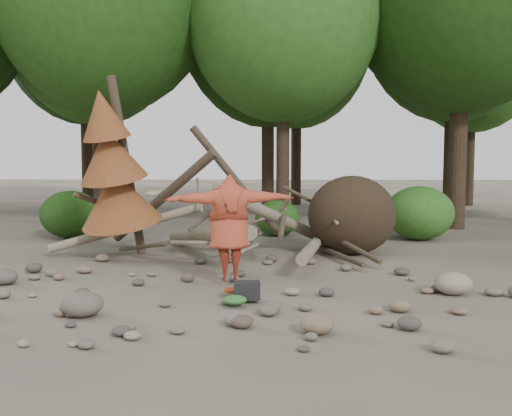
{
  "coord_description": "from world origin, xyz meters",
  "views": [
    {
      "loc": [
        0.5,
        -9.9,
        2.35
      ],
      "look_at": [
        0.26,
        1.5,
        1.4
      ],
      "focal_mm": 40.0,
      "sensor_mm": 36.0,
      "label": 1
    }
  ],
  "objects": [
    {
      "name": "cloth_green",
      "position": [
        -0.03,
        -0.94,
        0.07
      ],
      "size": [
        0.39,
        0.33,
        0.15
      ],
      "primitive_type": "ellipsoid",
      "color": "#316A2A",
      "rests_on": "ground"
    },
    {
      "name": "forest_backdrop",
      "position": [
        -1.01,
        13.89,
        8.87
      ],
      "size": [
        33.68,
        19.18,
        15.68
      ],
      "color": "#38281C",
      "rests_on": "ground"
    },
    {
      "name": "boulder_front_left",
      "position": [
        -2.3,
        -1.52,
        0.19
      ],
      "size": [
        0.63,
        0.57,
        0.38
      ],
      "primitive_type": "ellipsoid",
      "color": "#605950",
      "rests_on": "ground"
    },
    {
      "name": "boulder_front_right",
      "position": [
        1.17,
        -2.32,
        0.14
      ],
      "size": [
        0.47,
        0.42,
        0.28
      ],
      "primitive_type": "ellipsoid",
      "color": "#7A614C",
      "rests_on": "ground"
    },
    {
      "name": "ground",
      "position": [
        0.0,
        0.0,
        0.0
      ],
      "size": [
        120.0,
        120.0,
        0.0
      ],
      "primitive_type": "plane",
      "color": "#514C44",
      "rests_on": "ground"
    },
    {
      "name": "boulder_mid_left",
      "position": [
        -4.5,
        0.66,
        0.15
      ],
      "size": [
        0.5,
        0.45,
        0.3
      ],
      "primitive_type": "ellipsoid",
      "color": "#59524B",
      "rests_on": "ground"
    },
    {
      "name": "backpack",
      "position": [
        0.15,
        -0.6,
        0.14
      ],
      "size": [
        0.45,
        0.32,
        0.29
      ],
      "primitive_type": "cube",
      "rotation": [
        0.0,
        0.0,
        0.07
      ],
      "color": "black",
      "rests_on": "ground"
    },
    {
      "name": "cloth_orange",
      "position": [
        -0.12,
        -0.17,
        0.05
      ],
      "size": [
        0.29,
        0.24,
        0.11
      ],
      "primitive_type": "ellipsoid",
      "color": "#9D381A",
      "rests_on": "ground"
    },
    {
      "name": "frisbee_thrower",
      "position": [
        -0.23,
        0.79,
        1.09
      ],
      "size": [
        2.95,
        1.17,
        2.01
      ],
      "color": "#AB3D26",
      "rests_on": "ground"
    },
    {
      "name": "bush_mid",
      "position": [
        0.8,
        7.8,
        0.56
      ],
      "size": [
        1.4,
        1.4,
        1.12
      ],
      "primitive_type": "ellipsoid",
      "color": "#2A5C1A",
      "rests_on": "ground"
    },
    {
      "name": "dead_conifer",
      "position": [
        -3.12,
        3.37,
        2.11
      ],
      "size": [
        2.06,
        2.16,
        4.35
      ],
      "color": "#4C3F30",
      "rests_on": "ground"
    },
    {
      "name": "deadfall_pile",
      "position": [
        2.02,
        4.24,
        0.95
      ],
      "size": [
        8.55,
        5.24,
        3.3
      ],
      "color": "#332619",
      "rests_on": "ground"
    },
    {
      "name": "bush_left",
      "position": [
        -5.5,
        7.2,
        0.72
      ],
      "size": [
        1.8,
        1.8,
        1.44
      ],
      "primitive_type": "ellipsoid",
      "color": "#1F4913",
      "rests_on": "ground"
    },
    {
      "name": "bush_right",
      "position": [
        5.0,
        7.0,
        0.8
      ],
      "size": [
        2.0,
        2.0,
        1.6
      ],
      "primitive_type": "ellipsoid",
      "color": "#346D22",
      "rests_on": "ground"
    },
    {
      "name": "boulder_mid_right",
      "position": [
        3.76,
        0.03,
        0.2
      ],
      "size": [
        0.66,
        0.59,
        0.4
      ],
      "primitive_type": "ellipsoid",
      "color": "gray",
      "rests_on": "ground"
    }
  ]
}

